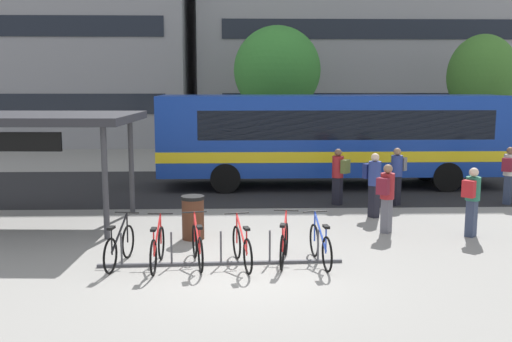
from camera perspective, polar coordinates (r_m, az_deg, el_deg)
ground at (r=11.47m, az=-0.91°, el=-9.97°), size 200.00×200.00×0.00m
bus_lane_asphalt at (r=20.61m, az=-1.29°, el=-1.52°), size 80.00×7.20×0.01m
city_bus at (r=20.61m, az=7.26°, el=3.38°), size 12.04×2.65×3.20m
bike_rack at (r=11.97m, az=-3.44°, el=-8.71°), size 4.96×0.27×0.70m
parked_bicycle_black_0 at (r=12.15m, az=-13.19°, el=-7.23°), size 0.52×1.71×0.99m
parked_bicycle_red_1 at (r=11.89m, az=-9.61°, el=-7.47°), size 0.52×1.72×0.99m
parked_bicycle_red_2 at (r=11.94m, az=-5.74°, el=-7.32°), size 0.53×1.70×0.99m
parked_bicycle_red_3 at (r=11.79m, az=-1.37°, el=-7.49°), size 0.57×1.69×0.99m
parked_bicycle_red_4 at (r=12.05m, az=2.77°, el=-7.14°), size 0.52×1.71×0.99m
parked_bicycle_blue_5 at (r=12.00m, az=6.31°, el=-7.25°), size 0.52×1.72×0.99m
transit_shelter at (r=15.99m, az=-22.41°, el=4.52°), size 6.09×3.76×2.86m
commuter_grey_pack_0 at (r=17.89m, az=13.63°, el=-0.11°), size 0.59×0.58×1.73m
commuter_red_pack_1 at (r=14.75m, az=20.34°, el=-2.41°), size 0.58×0.59×1.67m
commuter_maroon_pack_2 at (r=19.06m, az=23.46°, el=-0.05°), size 0.57×0.60×1.74m
commuter_olive_pack_3 at (r=17.58m, az=8.08°, el=-0.18°), size 0.60×0.58×1.70m
commuter_navy_pack_4 at (r=16.16m, az=11.42°, el=-0.91°), size 0.52×0.61×1.76m
commuter_maroon_pack_5 at (r=14.54m, az=12.64°, el=-2.18°), size 0.57×0.60×1.70m
trash_bin at (r=13.82m, az=-6.18°, el=-4.52°), size 0.55×0.55×1.03m
street_tree_0 at (r=29.51m, az=2.08°, el=9.80°), size 4.32×4.32×6.42m
street_tree_1 at (r=30.89m, az=21.23°, el=8.62°), size 3.36×3.36×5.95m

